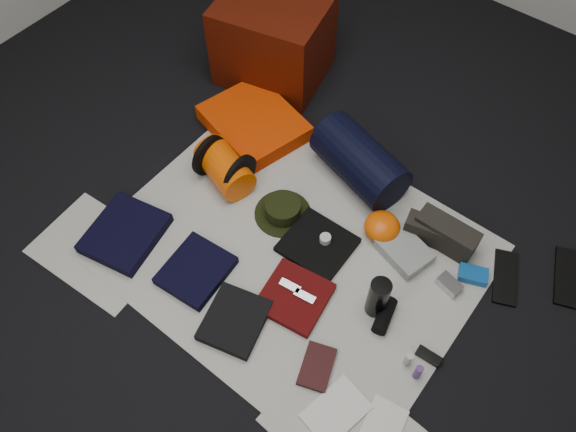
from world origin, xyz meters
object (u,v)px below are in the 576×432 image
Objects in this scene: sleeping_pad at (254,123)px; compact_camera at (449,285)px; navy_duffel at (360,161)px; paperback_book at (317,367)px; red_cabinet at (273,40)px; stuff_sack at (225,168)px; water_bottle at (378,297)px.

sleeping_pad is 4.63× the size of compact_camera.
compact_camera is (0.66, -0.26, -0.10)m from navy_duffel.
compact_camera is at bearing 49.74° from paperback_book.
red_cabinet is 1.17× the size of navy_duffel.
stuff_sack is 0.66m from navy_duffel.
compact_camera is (1.17, 0.15, -0.07)m from stuff_sack.
stuff_sack is at bearing 132.08° from paperback_book.
stuff_sack reaches higher than paperback_book.
red_cabinet is at bearing 170.02° from compact_camera.
compact_camera is (1.46, -0.59, -0.20)m from red_cabinet.
red_cabinet is 2.99× the size of paperback_book.
sleeping_pad is 0.62m from navy_duffel.
stuff_sack is at bearing -160.41° from compact_camera.
sleeping_pad is at bearing -157.82° from navy_duffel.
sleeping_pad is 0.36m from stuff_sack.
navy_duffel reaches higher than compact_camera.
water_bottle is at bearing -112.84° from compact_camera.
water_bottle is 0.36m from compact_camera.
water_bottle is at bearing -23.92° from sleeping_pad.
navy_duffel is at bearing 94.91° from paperback_book.
stuff_sack is at bearing -73.18° from sleeping_pad.
water_bottle is (0.97, -0.13, 0.02)m from stuff_sack.
compact_camera is at bearing 55.07° from water_bottle.
red_cabinet is 1.84× the size of stuff_sack.
navy_duffel is 1.01m from paperback_book.
navy_duffel is at bearing 170.58° from compact_camera.
navy_duffel reaches higher than water_bottle.
red_cabinet reaches higher than paperback_book.
water_bottle is (0.46, -0.55, -0.01)m from navy_duffel.
paperback_book is at bearing -58.94° from red_cabinet.
paperback_book is at bearing -96.67° from water_bottle.
compact_camera is 0.58× the size of paperback_book.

